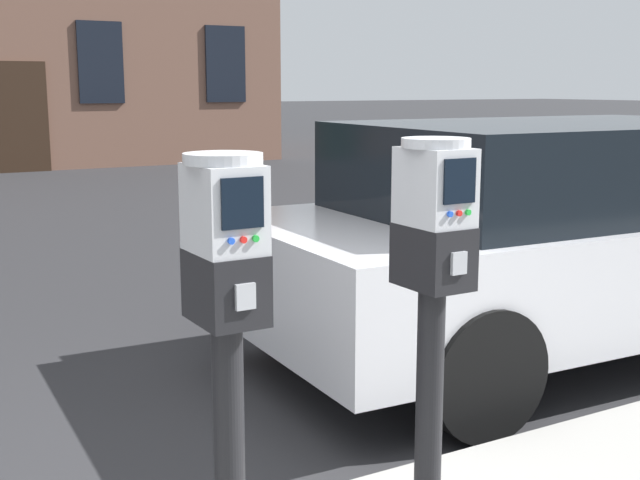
{
  "coord_description": "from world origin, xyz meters",
  "views": [
    {
      "loc": [
        -1.21,
        -2.31,
        1.63
      ],
      "look_at": [
        0.02,
        -0.16,
        1.17
      ],
      "focal_mm": 46.38,
      "sensor_mm": 36.0,
      "label": 1
    }
  ],
  "objects": [
    {
      "name": "parked_car_navy_coupe",
      "position": [
        2.72,
        1.28,
        0.75
      ],
      "size": [
        4.48,
        1.98,
        1.42
      ],
      "rotation": [
        0.0,
        0.0,
        -0.03
      ],
      "color": "silver",
      "rests_on": "ground_plane"
    },
    {
      "name": "parking_meter_twin_adjacent",
      "position": [
        0.37,
        -0.26,
        1.06
      ],
      "size": [
        0.22,
        0.25,
        1.33
      ],
      "rotation": [
        0.0,
        0.0,
        -1.55
      ],
      "color": "black",
      "rests_on": "sidewalk_slab"
    },
    {
      "name": "parking_meter_near_kerb",
      "position": [
        -0.34,
        -0.26,
        1.05
      ],
      "size": [
        0.22,
        0.25,
        1.31
      ],
      "rotation": [
        0.0,
        0.0,
        -1.55
      ],
      "color": "black",
      "rests_on": "sidewalk_slab"
    }
  ]
}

